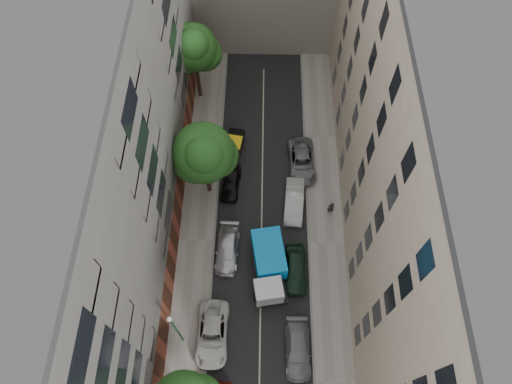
{
  "coord_description": "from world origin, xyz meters",
  "views": [
    {
      "loc": [
        -0.17,
        -15.15,
        35.8
      ],
      "look_at": [
        -0.48,
        1.52,
        6.0
      ],
      "focal_mm": 32.0,
      "sensor_mm": 36.0,
      "label": 1
    }
  ],
  "objects_px": {
    "car_left_3": "(227,249)",
    "tree_mid": "(205,155)",
    "car_left_5": "(233,149)",
    "car_right_2": "(296,269)",
    "car_right_1": "(298,349)",
    "tree_far": "(194,50)",
    "car_right_4": "(302,161)",
    "lamp_post": "(175,328)",
    "tarp_truck": "(269,265)",
    "car_left_4": "(231,183)",
    "car_right_3": "(294,201)",
    "car_left_2": "(212,334)",
    "pedestrian": "(331,208)"
  },
  "relations": [
    {
      "from": "car_left_3",
      "to": "tree_mid",
      "type": "height_order",
      "value": "tree_mid"
    },
    {
      "from": "car_left_5",
      "to": "car_right_2",
      "type": "relative_size",
      "value": 1.03
    },
    {
      "from": "car_right_1",
      "to": "tree_far",
      "type": "height_order",
      "value": "tree_far"
    },
    {
      "from": "car_left_3",
      "to": "car_right_4",
      "type": "height_order",
      "value": "car_right_4"
    },
    {
      "from": "tree_far",
      "to": "lamp_post",
      "type": "distance_m",
      "value": 24.21
    },
    {
      "from": "tarp_truck",
      "to": "car_right_1",
      "type": "distance_m",
      "value": 6.64
    },
    {
      "from": "tarp_truck",
      "to": "car_left_4",
      "type": "xyz_separation_m",
      "value": [
        -3.4,
        7.99,
        -0.81
      ]
    },
    {
      "from": "car_right_1",
      "to": "tarp_truck",
      "type": "bearing_deg",
      "value": 108.57
    },
    {
      "from": "car_right_3",
      "to": "lamp_post",
      "type": "relative_size",
      "value": 0.67
    },
    {
      "from": "tarp_truck",
      "to": "car_left_2",
      "type": "relative_size",
      "value": 1.19
    },
    {
      "from": "car_left_2",
      "to": "tree_mid",
      "type": "relative_size",
      "value": 0.6
    },
    {
      "from": "car_right_4",
      "to": "car_right_3",
      "type": "bearing_deg",
      "value": -103.91
    },
    {
      "from": "car_left_4",
      "to": "car_right_3",
      "type": "xyz_separation_m",
      "value": [
        5.6,
        -1.8,
        0.09
      ]
    },
    {
      "from": "car_left_4",
      "to": "tree_far",
      "type": "relative_size",
      "value": 0.43
    },
    {
      "from": "car_right_1",
      "to": "lamp_post",
      "type": "distance_m",
      "value": 9.34
    },
    {
      "from": "car_left_5",
      "to": "car_right_3",
      "type": "xyz_separation_m",
      "value": [
        5.6,
        -5.4,
        0.0
      ]
    },
    {
      "from": "car_right_1",
      "to": "car_right_3",
      "type": "distance_m",
      "value": 12.4
    },
    {
      "from": "tree_mid",
      "to": "tree_far",
      "type": "xyz_separation_m",
      "value": [
        -1.7,
        11.03,
        0.47
      ]
    },
    {
      "from": "car_right_1",
      "to": "car_right_2",
      "type": "distance_m",
      "value": 6.2
    },
    {
      "from": "car_right_1",
      "to": "car_right_2",
      "type": "xyz_separation_m",
      "value": [
        0.0,
        6.2,
        0.08
      ]
    },
    {
      "from": "car_left_4",
      "to": "tree_far",
      "type": "xyz_separation_m",
      "value": [
        -3.5,
        10.52,
        5.61
      ]
    },
    {
      "from": "car_right_3",
      "to": "tree_mid",
      "type": "xyz_separation_m",
      "value": [
        -7.41,
        1.29,
        5.04
      ]
    },
    {
      "from": "car_right_2",
      "to": "car_right_3",
      "type": "bearing_deg",
      "value": 89.64
    },
    {
      "from": "car_left_5",
      "to": "car_left_4",
      "type": "bearing_deg",
      "value": -80.67
    },
    {
      "from": "tarp_truck",
      "to": "car_left_3",
      "type": "height_order",
      "value": "tarp_truck"
    },
    {
      "from": "car_left_3",
      "to": "car_right_3",
      "type": "xyz_separation_m",
      "value": [
        5.6,
        4.54,
        0.08
      ]
    },
    {
      "from": "tree_mid",
      "to": "lamp_post",
      "type": "distance_m",
      "value": 13.24
    },
    {
      "from": "car_right_4",
      "to": "tree_mid",
      "type": "bearing_deg",
      "value": -163.61
    },
    {
      "from": "car_left_2",
      "to": "car_left_4",
      "type": "relative_size",
      "value": 1.34
    },
    {
      "from": "tree_far",
      "to": "car_right_2",
      "type": "bearing_deg",
      "value": -63.82
    },
    {
      "from": "tree_mid",
      "to": "pedestrian",
      "type": "height_order",
      "value": "tree_mid"
    },
    {
      "from": "pedestrian",
      "to": "car_right_1",
      "type": "bearing_deg",
      "value": 74.09
    },
    {
      "from": "car_left_3",
      "to": "car_right_1",
      "type": "distance_m",
      "value": 9.65
    },
    {
      "from": "car_left_5",
      "to": "lamp_post",
      "type": "relative_size",
      "value": 0.67
    },
    {
      "from": "car_right_1",
      "to": "lamp_post",
      "type": "relative_size",
      "value": 0.68
    },
    {
      "from": "car_right_2",
      "to": "tree_far",
      "type": "xyz_separation_m",
      "value": [
        -9.1,
        18.52,
        5.52
      ]
    },
    {
      "from": "tarp_truck",
      "to": "lamp_post",
      "type": "distance_m",
      "value": 8.96
    },
    {
      "from": "tree_mid",
      "to": "lamp_post",
      "type": "bearing_deg",
      "value": -95.19
    },
    {
      "from": "car_left_2",
      "to": "tree_far",
      "type": "xyz_separation_m",
      "value": [
        -2.7,
        23.72,
        5.55
      ]
    },
    {
      "from": "tree_mid",
      "to": "tree_far",
      "type": "relative_size",
      "value": 0.96
    },
    {
      "from": "car_left_5",
      "to": "tree_far",
      "type": "bearing_deg",
      "value": 126.2
    },
    {
      "from": "car_right_1",
      "to": "tree_far",
      "type": "xyz_separation_m",
      "value": [
        -9.1,
        24.72,
        5.6
      ]
    },
    {
      "from": "car_right_4",
      "to": "pedestrian",
      "type": "xyz_separation_m",
      "value": [
        2.33,
        -4.9,
        0.25
      ]
    },
    {
      "from": "car_left_5",
      "to": "car_right_3",
      "type": "relative_size",
      "value": 0.99
    },
    {
      "from": "car_right_4",
      "to": "lamp_post",
      "type": "bearing_deg",
      "value": -123.55
    },
    {
      "from": "car_right_4",
      "to": "tree_mid",
      "type": "relative_size",
      "value": 0.61
    },
    {
      "from": "car_left_5",
      "to": "car_right_1",
      "type": "bearing_deg",
      "value": -63.2
    },
    {
      "from": "tarp_truck",
      "to": "car_right_1",
      "type": "relative_size",
      "value": 1.33
    },
    {
      "from": "lamp_post",
      "to": "tree_far",
      "type": "bearing_deg",
      "value": 91.2
    },
    {
      "from": "car_left_2",
      "to": "car_right_2",
      "type": "bearing_deg",
      "value": 39.58
    }
  ]
}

